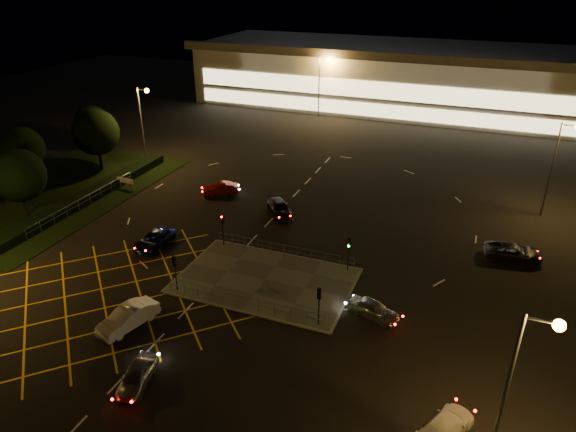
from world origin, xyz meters
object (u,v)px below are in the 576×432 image
(car_far_dkgrey, at_px, (279,208))
(car_approach_white, at_px, (446,426))
(signal_nw, at_px, (223,223))
(car_queue_white, at_px, (128,317))
(car_left_blue, at_px, (154,240))
(car_right_silver, at_px, (374,310))
(signal_se, at_px, (319,299))
(car_east_grey, at_px, (513,252))
(signal_ne, at_px, (349,247))
(signal_sw, at_px, (175,266))
(car_circ_red, at_px, (221,188))
(car_near_silver, at_px, (137,376))

(car_far_dkgrey, distance_m, car_approach_white, 29.94)
(signal_nw, height_order, car_queue_white, signal_nw)
(signal_nw, xyz_separation_m, car_left_blue, (-6.10, -2.33, -1.72))
(car_right_silver, bearing_deg, signal_se, 142.41)
(signal_nw, xyz_separation_m, car_east_grey, (25.23, 7.45, -1.67))
(signal_se, height_order, signal_ne, same)
(car_queue_white, xyz_separation_m, car_right_silver, (16.37, 7.59, -0.10))
(signal_nw, relative_size, car_far_dkgrey, 0.66)
(signal_nw, height_order, car_east_grey, signal_nw)
(signal_se, distance_m, car_approach_white, 11.84)
(car_left_blue, xyz_separation_m, car_far_dkgrey, (8.38, 10.55, 0.04))
(signal_se, bearing_deg, signal_ne, -90.00)
(signal_sw, bearing_deg, car_left_blue, -42.84)
(car_approach_white, bearing_deg, car_far_dkgrey, -24.24)
(car_approach_white, bearing_deg, car_circ_red, -17.00)
(car_left_blue, height_order, car_right_silver, car_right_silver)
(car_near_silver, relative_size, car_right_silver, 0.99)
(signal_ne, height_order, car_circ_red, signal_ne)
(car_east_grey, height_order, car_approach_white, car_east_grey)
(signal_sw, distance_m, car_east_grey, 29.62)
(signal_sw, height_order, car_approach_white, signal_sw)
(signal_se, distance_m, car_right_silver, 4.61)
(signal_ne, xyz_separation_m, car_near_silver, (-8.77, -17.67, -1.70))
(car_right_silver, bearing_deg, car_left_blue, 98.79)
(car_circ_red, bearing_deg, car_left_blue, -32.51)
(car_far_dkgrey, relative_size, car_east_grey, 0.95)
(car_queue_white, distance_m, car_circ_red, 24.36)
(car_queue_white, bearing_deg, signal_nw, 101.78)
(signal_ne, height_order, car_approach_white, signal_ne)
(signal_sw, distance_m, car_far_dkgrey, 16.46)
(signal_nw, bearing_deg, car_circ_red, 119.47)
(signal_sw, xyz_separation_m, car_approach_white, (21.70, -6.57, -1.75))
(signal_nw, bearing_deg, car_east_grey, 16.44)
(signal_nw, xyz_separation_m, car_near_silver, (3.23, -17.67, -1.70))
(signal_ne, height_order, car_left_blue, signal_ne)
(signal_sw, bearing_deg, signal_ne, -146.35)
(car_right_silver, height_order, car_circ_red, car_right_silver)
(signal_sw, relative_size, car_near_silver, 0.80)
(signal_se, bearing_deg, signal_nw, -33.65)
(signal_ne, distance_m, car_approach_white, 17.58)
(car_left_blue, bearing_deg, car_right_silver, -7.58)
(car_far_dkgrey, bearing_deg, signal_sw, -135.01)
(car_queue_white, bearing_deg, car_east_grey, 53.78)
(signal_se, relative_size, car_east_grey, 0.63)
(signal_nw, height_order, car_right_silver, signal_nw)
(signal_sw, relative_size, car_far_dkgrey, 0.66)
(signal_ne, height_order, car_far_dkgrey, signal_ne)
(car_queue_white, bearing_deg, car_approach_white, 11.87)
(car_approach_white, bearing_deg, signal_se, -8.81)
(signal_sw, relative_size, signal_se, 1.00)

